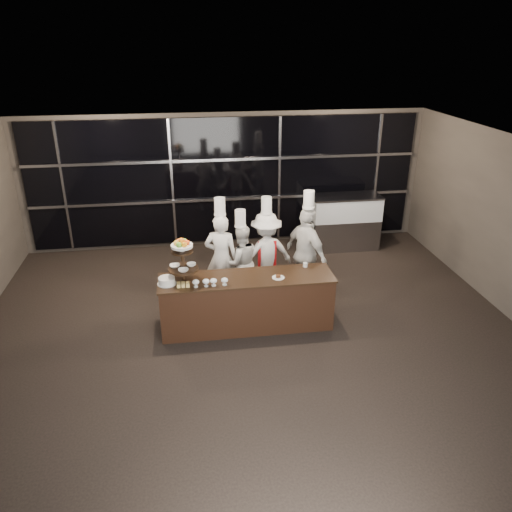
{
  "coord_description": "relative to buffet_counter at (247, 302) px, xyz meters",
  "views": [
    {
      "loc": [
        -0.95,
        -5.92,
        4.51
      ],
      "look_at": [
        0.16,
        1.54,
        1.15
      ],
      "focal_mm": 35.0,
      "sensor_mm": 36.0,
      "label": 1
    }
  ],
  "objects": [
    {
      "name": "chef_a",
      "position": [
        -0.32,
        1.02,
        0.39
      ],
      "size": [
        0.69,
        0.55,
        1.96
      ],
      "color": "white",
      "rests_on": "ground"
    },
    {
      "name": "display_stand",
      "position": [
        -1.0,
        -0.0,
        0.87
      ],
      "size": [
        0.48,
        0.48,
        0.74
      ],
      "color": "black",
      "rests_on": "buffet_counter"
    },
    {
      "name": "window_wall",
      "position": [
        0.04,
        3.7,
        1.04
      ],
      "size": [
        8.6,
        0.1,
        2.8
      ],
      "color": "black",
      "rests_on": "ground"
    },
    {
      "name": "chef_cup",
      "position": [
        1.03,
        0.25,
        0.49
      ],
      "size": [
        0.08,
        0.08,
        0.07
      ],
      "primitive_type": "cylinder",
      "color": "white",
      "rests_on": "buffet_counter"
    },
    {
      "name": "pastry_squares",
      "position": [
        -1.02,
        -0.17,
        0.48
      ],
      "size": [
        0.2,
        0.13,
        0.05
      ],
      "color": "#F3D377",
      "rests_on": "buffet_counter"
    },
    {
      "name": "chef_c",
      "position": [
        0.52,
        1.19,
        0.34
      ],
      "size": [
        1.11,
        0.77,
        1.88
      ],
      "color": "silver",
      "rests_on": "ground"
    },
    {
      "name": "display_case",
      "position": [
        2.64,
        3.06,
        0.22
      ],
      "size": [
        1.55,
        0.68,
        1.24
      ],
      "color": "#A5A5AA",
      "rests_on": "ground"
    },
    {
      "name": "chef_b",
      "position": [
        0.03,
        1.05,
        0.26
      ],
      "size": [
        0.77,
        0.64,
        1.71
      ],
      "color": "silver",
      "rests_on": "ground"
    },
    {
      "name": "room",
      "position": [
        0.04,
        -1.24,
        1.03
      ],
      "size": [
        10.0,
        10.0,
        10.0
      ],
      "color": "black",
      "rests_on": "ground"
    },
    {
      "name": "layer_cake",
      "position": [
        -1.27,
        -0.05,
        0.51
      ],
      "size": [
        0.3,
        0.3,
        0.11
      ],
      "color": "white",
      "rests_on": "buffet_counter"
    },
    {
      "name": "buffet_counter",
      "position": [
        0.0,
        0.0,
        0.0
      ],
      "size": [
        2.84,
        0.74,
        0.92
      ],
      "color": "black",
      "rests_on": "ground"
    },
    {
      "name": "chef_d",
      "position": [
        1.19,
        0.82,
        0.44
      ],
      "size": [
        0.84,
        1.12,
        2.07
      ],
      "color": "silver",
      "rests_on": "ground"
    },
    {
      "name": "compotes",
      "position": [
        -0.6,
        -0.22,
        0.54
      ],
      "size": [
        0.56,
        0.11,
        0.12
      ],
      "color": "silver",
      "rests_on": "buffet_counter"
    },
    {
      "name": "small_plate",
      "position": [
        0.5,
        -0.1,
        0.47
      ],
      "size": [
        0.2,
        0.2,
        0.05
      ],
      "color": "white",
      "rests_on": "buffet_counter"
    }
  ]
}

